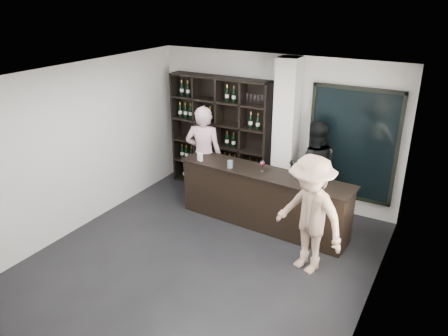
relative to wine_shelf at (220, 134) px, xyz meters
The scene contains 12 objects.
floor 3.06m from the wine_shelf, 65.85° to the right, with size 5.00×5.50×0.01m, color black.
wine_shelf is the anchor object (origin of this frame).
structural_column 1.52m from the wine_shelf, ahead, with size 0.40×0.40×2.90m, color silver.
glass_panel 2.71m from the wine_shelf, ahead, with size 1.60×0.08×2.10m.
tasting_counter 1.95m from the wine_shelf, 34.92° to the right, with size 3.19×0.66×1.05m.
taster_pink 0.75m from the wine_shelf, 86.00° to the right, with size 0.72×0.47×1.97m, color #D09FA8.
taster_black 2.13m from the wine_shelf, ahead, with size 0.89×0.69×1.83m, color black.
customer 3.30m from the wine_shelf, 36.31° to the right, with size 1.20×0.69×1.86m, color tan.
wine_glass 1.80m from the wine_shelf, 35.77° to the right, with size 0.09×0.09×0.23m, color white, non-canonical shape.
spit_cup 1.47m from the wine_shelf, 52.74° to the right, with size 0.10×0.10×0.13m, color silver.
napkin_stack 2.73m from the wine_shelf, 21.61° to the right, with size 0.11×0.11×0.02m, color white.
card_stand 1.17m from the wine_shelf, 78.23° to the right, with size 0.10×0.05×0.15m, color white.
Camera 1 is at (3.18, -4.94, 4.01)m, focal length 35.00 mm.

